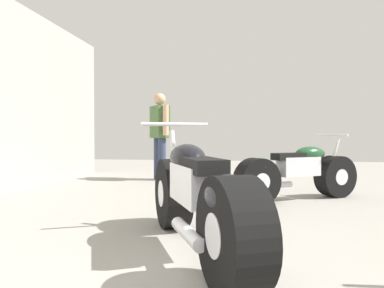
% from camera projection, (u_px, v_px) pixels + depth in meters
% --- Properties ---
extents(ground_plane, '(17.36, 17.36, 0.00)m').
position_uv_depth(ground_plane, '(209.00, 212.00, 4.04)').
color(ground_plane, gray).
extents(motorcycle_maroon_cruiser, '(1.11, 2.03, 0.99)m').
position_uv_depth(motorcycle_maroon_cruiser, '(196.00, 198.00, 2.60)').
color(motorcycle_maroon_cruiser, black).
rests_on(motorcycle_maroon_cruiser, ground_plane).
extents(motorcycle_black_naked, '(1.75, 1.23, 0.90)m').
position_uv_depth(motorcycle_black_naked, '(296.00, 173.00, 4.74)').
color(motorcycle_black_naked, black).
rests_on(motorcycle_black_naked, ground_plane).
extents(mechanic_in_blue, '(0.51, 0.62, 1.73)m').
position_uv_depth(mechanic_in_blue, '(160.00, 131.00, 7.03)').
color(mechanic_in_blue, '#2D3851').
rests_on(mechanic_in_blue, ground_plane).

